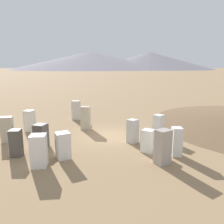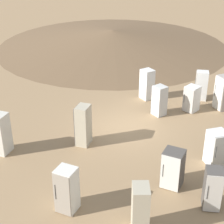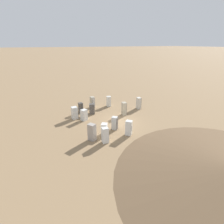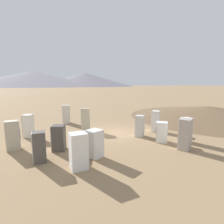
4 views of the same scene
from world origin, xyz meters
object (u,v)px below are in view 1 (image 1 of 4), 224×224
discarded_fridge_2 (86,118)px  discarded_fridge_5 (39,151)px  discarded_fridge_4 (159,127)px  discarded_fridge_12 (133,131)px  discarded_fridge_3 (63,146)px  discarded_fridge_1 (76,110)px  discarded_fridge_11 (7,130)px  discarded_fridge_6 (16,143)px  discarded_fridge_9 (148,141)px  discarded_fridge_7 (163,147)px  discarded_fridge_8 (30,121)px  discarded_fridge_0 (41,136)px  discarded_fridge_10 (176,142)px

discarded_fridge_2 → discarded_fridge_5: 7.17m
discarded_fridge_4 → discarded_fridge_12: bearing=-110.5°
discarded_fridge_3 → discarded_fridge_1: bearing=-22.4°
discarded_fridge_11 → discarded_fridge_6: bearing=23.3°
discarded_fridge_5 → discarded_fridge_6: discarded_fridge_5 is taller
discarded_fridge_3 → discarded_fridge_9: discarded_fridge_3 is taller
discarded_fridge_1 → discarded_fridge_5: 10.39m
discarded_fridge_3 → discarded_fridge_7: (0.80, 5.54, 0.19)m
discarded_fridge_5 → discarded_fridge_8: (-6.50, -2.73, -0.01)m
discarded_fridge_11 → discarded_fridge_12: (0.23, 8.73, -0.09)m
discarded_fridge_2 → discarded_fridge_4: size_ratio=1.09×
discarded_fridge_1 → discarded_fridge_8: size_ratio=1.09×
discarded_fridge_3 → discarded_fridge_9: bearing=-106.0°
discarded_fridge_0 → discarded_fridge_4: 8.25m
discarded_fridge_6 → discarded_fridge_5: bearing=-129.1°
discarded_fridge_1 → discarded_fridge_8: 5.05m
discarded_fridge_0 → discarded_fridge_2: (-4.13, 2.52, 0.19)m
discarded_fridge_4 → discarded_fridge_9: (2.54, -1.24, -0.18)m
discarded_fridge_0 → discarded_fridge_11: (-1.03, -2.63, 0.13)m
discarded_fridge_3 → discarded_fridge_12: 5.02m
discarded_fridge_5 → discarded_fridge_10: 7.81m
discarded_fridge_10 → discarded_fridge_11: discarded_fridge_11 is taller
discarded_fridge_6 → discarded_fridge_7: discarded_fridge_7 is taller
discarded_fridge_1 → discarded_fridge_6: discarded_fridge_1 is taller
discarded_fridge_1 → discarded_fridge_0: bearing=-89.4°
discarded_fridge_6 → discarded_fridge_2: bearing=-33.9°
discarded_fridge_4 → discarded_fridge_11: 10.74m
discarded_fridge_2 → discarded_fridge_5: discarded_fridge_2 is taller
discarded_fridge_1 → discarded_fridge_6: size_ratio=1.16×
discarded_fridge_2 → discarded_fridge_3: size_ratio=1.25×
discarded_fridge_2 → discarded_fridge_7: bearing=-45.0°
discarded_fridge_7 → discarded_fridge_12: (-3.40, -1.24, -0.14)m
discarded_fridge_1 → discarded_fridge_10: 11.59m
discarded_fridge_0 → discarded_fridge_8: size_ratio=0.90×
discarded_fridge_11 → discarded_fridge_12: 8.73m
discarded_fridge_5 → discarded_fridge_8: discarded_fridge_5 is taller
discarded_fridge_7 → discarded_fridge_6: bearing=140.4°
discarded_fridge_10 → discarded_fridge_6: bearing=-179.4°
discarded_fridge_0 → discarded_fridge_5: discarded_fridge_5 is taller
discarded_fridge_4 → discarded_fridge_5: 8.58m
discarded_fridge_5 → discarded_fridge_1: bearing=82.5°
discarded_fridge_7 → discarded_fridge_8: 11.26m
discarded_fridge_0 → discarded_fridge_5: 2.91m
discarded_fridge_9 → discarded_fridge_10: 1.70m
discarded_fridge_2 → discarded_fridge_7: size_ratio=1.01×
discarded_fridge_3 → discarded_fridge_7: bearing=-124.1°
discarded_fridge_3 → discarded_fridge_8: 6.68m
discarded_fridge_4 → discarded_fridge_5: discarded_fridge_4 is taller
discarded_fridge_4 → discarded_fridge_7: bearing=-52.7°
discarded_fridge_11 → discarded_fridge_7: bearing=60.4°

